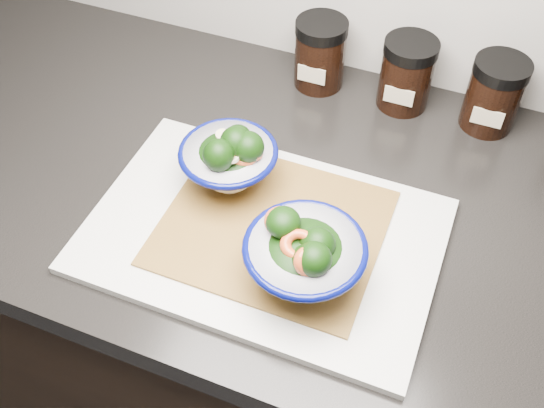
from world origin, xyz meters
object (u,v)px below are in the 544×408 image
at_px(spice_jar_b, 407,74).
at_px(spice_jar_a, 320,53).
at_px(bowl_right, 305,257).
at_px(bowl_left, 230,159).
at_px(spice_jar_c, 494,94).
at_px(cutting_board, 263,235).

bearing_deg(spice_jar_b, spice_jar_a, 180.00).
bearing_deg(spice_jar_b, bowl_right, -93.79).
xyz_separation_m(bowl_left, spice_jar_a, (0.03, 0.27, -0.00)).
distance_m(bowl_right, spice_jar_b, 0.39).
height_order(bowl_left, spice_jar_c, bowl_left).
height_order(spice_jar_b, spice_jar_c, same).
height_order(bowl_left, bowl_right, bowl_right).
bearing_deg(spice_jar_a, spice_jar_c, 0.00).
height_order(cutting_board, spice_jar_c, spice_jar_c).
bearing_deg(bowl_right, cutting_board, 144.99).
relative_size(cutting_board, bowl_right, 3.09).
xyz_separation_m(bowl_right, spice_jar_c, (0.16, 0.39, -0.01)).
height_order(spice_jar_a, spice_jar_b, same).
xyz_separation_m(bowl_left, bowl_right, (0.15, -0.11, 0.00)).
distance_m(bowl_right, spice_jar_c, 0.42).
bearing_deg(bowl_right, spice_jar_c, 67.86).
xyz_separation_m(bowl_right, spice_jar_b, (0.03, 0.39, -0.01)).
relative_size(cutting_board, bowl_left, 3.38).
xyz_separation_m(cutting_board, spice_jar_c, (0.23, 0.33, 0.05)).
distance_m(spice_jar_b, spice_jar_c, 0.13).
height_order(cutting_board, bowl_right, bowl_right).
distance_m(cutting_board, spice_jar_c, 0.41).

